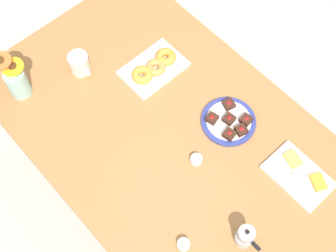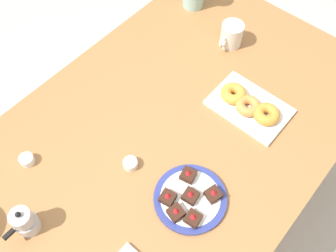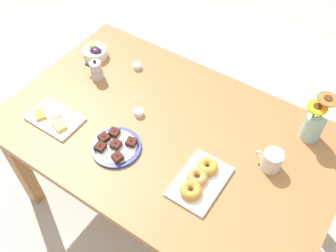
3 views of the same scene
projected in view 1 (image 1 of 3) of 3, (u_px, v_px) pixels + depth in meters
The scene contains 10 objects.
ground_plane at pixel (168, 190), 2.61m from camera, with size 6.00×6.00×0.00m, color #B7B2A8.
dining_table at pixel (168, 139), 2.02m from camera, with size 1.60×1.00×0.74m.
coffee_mug at pixel (79, 63), 2.04m from camera, with size 0.12×0.09×0.10m.
cheese_platter at pixel (299, 175), 1.84m from camera, with size 0.26×0.17×0.03m.
croissant_platter at pixel (154, 67), 2.07m from camera, with size 0.19×0.28×0.05m.
jam_cup_honey at pixel (196, 160), 1.87m from camera, with size 0.05×0.05×0.03m.
jam_cup_berry at pixel (184, 245), 1.72m from camera, with size 0.05×0.05×0.03m.
dessert_plate at pixel (229, 121), 1.95m from camera, with size 0.23×0.23×0.05m.
flower_vase at pixel (16, 81), 1.96m from camera, with size 0.11×0.12×0.25m.
moka_pot at pixel (245, 236), 1.70m from camera, with size 0.11×0.07×0.12m.
Camera 1 is at (0.65, -0.59, 2.48)m, focal length 50.00 mm.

